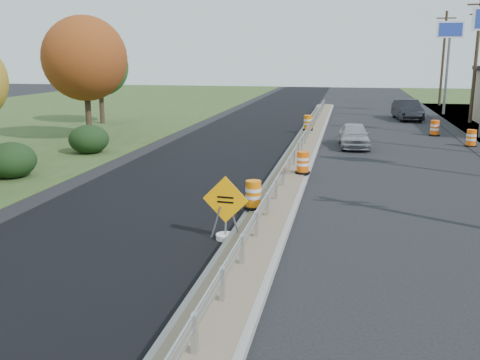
% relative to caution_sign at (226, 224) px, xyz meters
% --- Properties ---
extents(ground, '(140.00, 140.00, 0.00)m').
position_rel_caution_sign_xyz_m(ground, '(0.90, 5.81, -0.46)').
color(ground, black).
rests_on(ground, ground).
extents(milled_overlay, '(7.20, 120.00, 0.01)m').
position_rel_caution_sign_xyz_m(milled_overlay, '(-3.50, 15.81, -0.46)').
color(milled_overlay, black).
rests_on(milled_overlay, ground).
extents(median, '(1.60, 55.00, 0.23)m').
position_rel_caution_sign_xyz_m(median, '(0.90, 13.81, -0.35)').
color(median, gray).
rests_on(median, ground).
extents(guardrail, '(0.10, 46.15, 0.72)m').
position_rel_caution_sign_xyz_m(guardrail, '(0.90, 14.81, 0.26)').
color(guardrail, silver).
rests_on(guardrail, median).
extents(pylon_sign_north, '(2.20, 0.30, 7.90)m').
position_rel_caution_sign_xyz_m(pylon_sign_north, '(11.40, 35.81, 6.01)').
color(pylon_sign_north, slate).
rests_on(pylon_sign_north, ground).
extents(utility_pole_nmid, '(1.90, 0.26, 9.40)m').
position_rel_caution_sign_xyz_m(utility_pole_nmid, '(12.40, 29.81, 4.47)').
color(utility_pole_nmid, '#473523').
rests_on(utility_pole_nmid, ground).
extents(utility_pole_north, '(1.90, 0.26, 9.40)m').
position_rel_caution_sign_xyz_m(utility_pole_north, '(12.40, 44.81, 4.47)').
color(utility_pole_north, '#473523').
rests_on(utility_pole_north, ground).
extents(hedge_mid, '(2.09, 2.09, 1.52)m').
position_rel_caution_sign_xyz_m(hedge_mid, '(-10.60, 5.81, 0.30)').
color(hedge_mid, black).
rests_on(hedge_mid, ground).
extents(hedge_north, '(2.09, 2.09, 1.52)m').
position_rel_caution_sign_xyz_m(hedge_north, '(-10.10, 11.81, 0.30)').
color(hedge_north, black).
rests_on(hedge_north, ground).
extents(tree_near_red, '(4.95, 4.95, 7.35)m').
position_rel_caution_sign_xyz_m(tree_near_red, '(-12.10, 15.81, 4.40)').
color(tree_near_red, '#473523').
rests_on(tree_near_red, ground).
extents(tree_near_back, '(4.29, 4.29, 6.37)m').
position_rel_caution_sign_xyz_m(tree_near_back, '(-15.10, 23.81, 3.75)').
color(tree_near_back, '#473523').
rests_on(tree_near_back, ground).
extents(caution_sign, '(1.32, 0.55, 1.82)m').
position_rel_caution_sign_xyz_m(caution_sign, '(0.00, 0.00, 0.00)').
color(caution_sign, white).
rests_on(caution_sign, ground).
extents(barrel_median_near, '(0.63, 0.63, 0.92)m').
position_rel_caution_sign_xyz_m(barrel_median_near, '(0.35, 2.46, 0.21)').
color(barrel_median_near, black).
rests_on(barrel_median_near, median).
extents(barrel_median_mid, '(0.63, 0.63, 0.92)m').
position_rel_caution_sign_xyz_m(barrel_median_mid, '(1.45, 8.05, 0.21)').
color(barrel_median_mid, black).
rests_on(barrel_median_mid, median).
extents(barrel_median_far, '(0.68, 0.68, 0.99)m').
position_rel_caution_sign_xyz_m(barrel_median_far, '(0.63, 21.43, 0.24)').
color(barrel_median_far, black).
rests_on(barrel_median_far, median).
extents(barrel_shoulder_near, '(0.66, 0.66, 0.97)m').
position_rel_caution_sign_xyz_m(barrel_shoulder_near, '(10.10, 18.09, 0.00)').
color(barrel_shoulder_near, black).
rests_on(barrel_shoulder_near, ground).
extents(barrel_shoulder_mid, '(0.68, 0.68, 1.00)m').
position_rel_caution_sign_xyz_m(barrel_shoulder_mid, '(8.71, 22.13, 0.01)').
color(barrel_shoulder_mid, black).
rests_on(barrel_shoulder_mid, ground).
extents(barrel_shoulder_far, '(0.65, 0.65, 0.96)m').
position_rel_caution_sign_xyz_m(barrel_shoulder_far, '(8.70, 34.67, -0.00)').
color(barrel_shoulder_far, black).
rests_on(barrel_shoulder_far, ground).
extents(car_silver, '(1.87, 4.10, 1.36)m').
position_rel_caution_sign_xyz_m(car_silver, '(3.59, 16.60, 0.22)').
color(car_silver, '#AAAAAF').
rests_on(car_silver, ground).
extents(car_dark_mid, '(2.22, 5.00, 1.60)m').
position_rel_caution_sign_xyz_m(car_dark_mid, '(7.84, 30.96, 0.33)').
color(car_dark_mid, black).
rests_on(car_dark_mid, ground).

